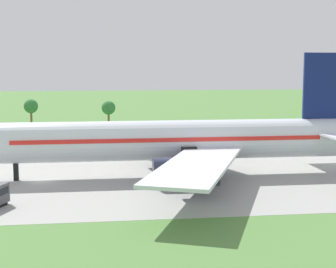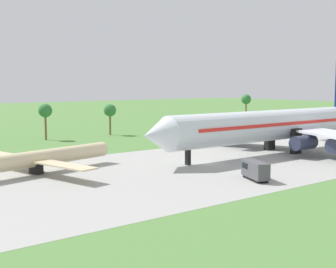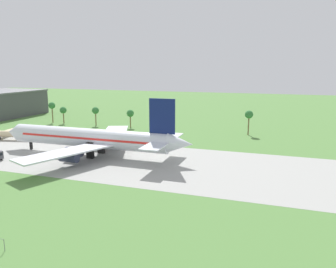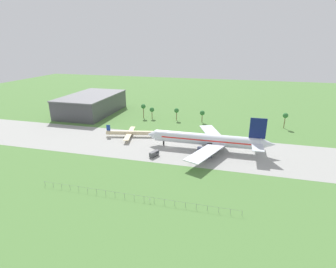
% 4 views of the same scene
% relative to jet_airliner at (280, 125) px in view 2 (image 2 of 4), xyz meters
% --- Properties ---
extents(ground_plane, '(600.00, 600.00, 0.00)m').
position_rel_jet_airliner_xyz_m(ground_plane, '(-21.94, -1.66, -5.93)').
color(ground_plane, '#517F3D').
extents(taxiway_strip, '(320.00, 44.00, 0.02)m').
position_rel_jet_airliner_xyz_m(taxiway_strip, '(-21.94, -1.66, -5.92)').
color(taxiway_strip, '#9E9E99').
rests_on(taxiway_strip, ground_plane).
extents(jet_airliner, '(70.74, 60.85, 20.14)m').
position_rel_jet_airliner_xyz_m(jet_airliner, '(0.00, 0.00, 0.00)').
color(jet_airliner, silver).
rests_on(jet_airliner, ground_plane).
extents(regional_aircraft, '(29.66, 26.87, 7.58)m').
position_rel_jet_airliner_xyz_m(regional_aircraft, '(-51.16, 8.99, -3.44)').
color(regional_aircraft, beige).
rests_on(regional_aircraft, ground_plane).
extents(baggage_tug, '(4.13, 6.27, 2.91)m').
position_rel_jet_airliner_xyz_m(baggage_tug, '(-26.51, -16.41, -4.38)').
color(baggage_tug, black).
rests_on(baggage_tug, ground_plane).
extents(palm_tree_row, '(107.58, 3.60, 11.15)m').
position_rel_jet_airliner_xyz_m(palm_tree_row, '(-20.24, 52.42, 1.97)').
color(palm_tree_row, brown).
rests_on(palm_tree_row, ground_plane).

